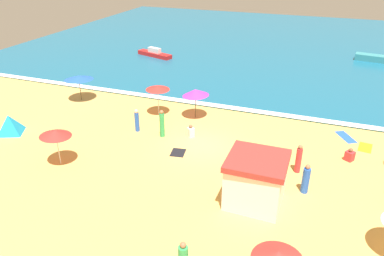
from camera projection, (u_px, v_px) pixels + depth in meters
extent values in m
plane|color=#E0A856|center=(203.00, 146.00, 23.08)|extent=(60.00, 60.00, 0.00)
cube|color=#196084|center=(274.00, 44.00, 46.53)|extent=(60.00, 44.00, 0.10)
cube|color=white|center=(229.00, 107.00, 28.31)|extent=(57.00, 0.70, 0.01)
cube|color=white|center=(256.00, 183.00, 17.66)|extent=(2.64, 2.61, 2.18)
cube|color=#A5332D|center=(258.00, 161.00, 17.11)|extent=(2.78, 2.75, 0.29)
cylinder|color=silver|center=(58.00, 147.00, 20.79)|extent=(0.05, 0.05, 2.12)
cone|color=red|center=(55.00, 133.00, 20.38)|extent=(2.49, 2.49, 0.51)
cylinder|color=silver|center=(158.00, 100.00, 26.90)|extent=(0.05, 0.05, 2.21)
cone|color=red|center=(158.00, 88.00, 26.45)|extent=(2.27, 2.27, 0.34)
cylinder|color=#4C3823|center=(195.00, 104.00, 26.47)|extent=(0.05, 0.05, 2.11)
cone|color=#B733C6|center=(195.00, 92.00, 26.08)|extent=(2.04, 2.01, 0.62)
cylinder|color=#4C3823|center=(80.00, 88.00, 29.52)|extent=(0.05, 0.05, 1.98)
cone|color=blue|center=(79.00, 78.00, 29.13)|extent=(3.19, 3.20, 0.44)
cone|color=red|center=(278.00, 256.00, 12.77)|extent=(2.62, 2.62, 0.42)
pyramid|color=#1999D8|center=(10.00, 124.00, 24.47)|extent=(1.99, 1.91, 1.27)
cylinder|color=red|center=(298.00, 160.00, 20.16)|extent=(0.45, 0.45, 1.47)
sphere|color=#9E6B47|center=(300.00, 147.00, 19.79)|extent=(0.23, 0.23, 0.23)
cylinder|color=blue|center=(137.00, 122.00, 24.68)|extent=(0.35, 0.35, 1.32)
sphere|color=beige|center=(136.00, 111.00, 24.33)|extent=(0.28, 0.28, 0.28)
cylinder|color=green|center=(162.00, 125.00, 23.91)|extent=(0.40, 0.40, 1.63)
sphere|color=#9E6B47|center=(162.00, 112.00, 23.49)|extent=(0.25, 0.25, 0.25)
sphere|color=#9E6B47|center=(183.00, 245.00, 13.19)|extent=(0.23, 0.23, 0.23)
cube|color=red|center=(350.00, 156.00, 21.45)|extent=(0.61, 0.61, 0.57)
sphere|color=brown|center=(351.00, 150.00, 21.28)|extent=(0.23, 0.23, 0.23)
cube|color=white|center=(191.00, 132.00, 24.07)|extent=(0.53, 0.53, 0.64)
sphere|color=brown|center=(191.00, 126.00, 23.88)|extent=(0.24, 0.24, 0.24)
cylinder|color=blue|center=(306.00, 180.00, 18.51)|extent=(0.37, 0.37, 1.40)
sphere|color=#9E6B47|center=(308.00, 167.00, 18.15)|extent=(0.25, 0.25, 0.25)
cube|color=blue|center=(346.00, 137.00, 24.16)|extent=(1.45, 1.82, 0.01)
cube|color=black|center=(178.00, 153.00, 22.35)|extent=(0.99, 1.15, 0.01)
cube|color=orange|center=(365.00, 147.00, 22.91)|extent=(0.93, 1.39, 0.01)
cube|color=teal|center=(372.00, 58.00, 39.40)|extent=(3.47, 1.64, 0.67)
cube|color=red|center=(155.00, 54.00, 41.06)|extent=(4.43, 2.16, 0.44)
cube|color=silver|center=(155.00, 50.00, 40.85)|extent=(1.62, 0.97, 0.53)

